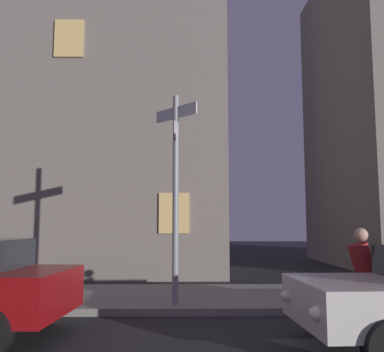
% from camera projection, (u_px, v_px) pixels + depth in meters
% --- Properties ---
extents(sidewalk_kerb, '(40.00, 3.19, 0.14)m').
position_uv_depth(sidewalk_kerb, '(191.00, 298.00, 9.34)').
color(sidewalk_kerb, gray).
rests_on(sidewalk_kerb, ground_plane).
extents(signpost, '(0.84, 1.44, 4.13)m').
position_uv_depth(signpost, '(176.00, 180.00, 8.48)').
color(signpost, gray).
rests_on(signpost, sidewalk_kerb).
extents(cyclist, '(1.82, 0.35, 1.61)m').
position_uv_depth(cyclist, '(360.00, 282.00, 6.81)').
color(cyclist, black).
rests_on(cyclist, ground_plane).
extents(building_left_block, '(13.13, 6.08, 19.22)m').
position_uv_depth(building_left_block, '(50.00, 18.00, 16.46)').
color(building_left_block, slate).
rests_on(building_left_block, ground_plane).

